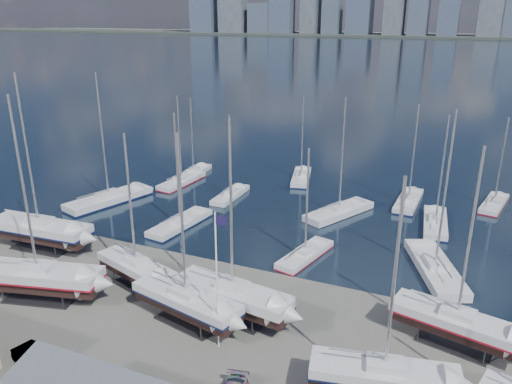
% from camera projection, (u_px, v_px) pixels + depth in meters
% --- Properties ---
extents(ground, '(1400.00, 1400.00, 0.00)m').
position_uv_depth(ground, '(207.00, 320.00, 42.90)').
color(ground, '#605E59').
rests_on(ground, ground).
extents(water, '(1400.00, 600.00, 0.40)m').
position_uv_depth(water, '(446.00, 56.00, 310.90)').
color(water, '#172935').
rests_on(water, ground).
extents(far_shore, '(1400.00, 80.00, 2.20)m').
position_uv_depth(far_shore, '(462.00, 37.00, 535.21)').
color(far_shore, '#2D332D').
rests_on(far_shore, ground).
extents(sailboat_cradle_0, '(12.32, 4.17, 19.33)m').
position_uv_depth(sailboat_cradle_0, '(40.00, 230.00, 55.30)').
color(sailboat_cradle_0, '#2D2D33').
rests_on(sailboat_cradle_0, ground).
extents(sailboat_cradle_1, '(12.21, 6.01, 18.79)m').
position_uv_depth(sailboat_cradle_1, '(38.00, 277.00, 45.41)').
color(sailboat_cradle_1, '#2D2D33').
rests_on(sailboat_cradle_1, ground).
extents(sailboat_cradle_2, '(9.58, 5.28, 15.14)m').
position_uv_depth(sailboat_cradle_2, '(136.00, 268.00, 47.40)').
color(sailboat_cradle_2, '#2D2D33').
rests_on(sailboat_cradle_2, ground).
extents(sailboat_cradle_3, '(10.65, 5.01, 16.56)m').
position_uv_depth(sailboat_cradle_3, '(186.00, 301.00, 41.83)').
color(sailboat_cradle_3, '#2D2D33').
rests_on(sailboat_cradle_3, ground).
extents(sailboat_cradle_4, '(11.10, 4.51, 17.48)m').
position_uv_depth(sailboat_cradle_4, '(233.00, 295.00, 42.63)').
color(sailboat_cradle_4, '#2D2D33').
rests_on(sailboat_cradle_4, ground).
extents(sailboat_cradle_5, '(10.32, 4.69, 16.10)m').
position_uv_depth(sailboat_cradle_5, '(384.00, 376.00, 33.25)').
color(sailboat_cradle_5, '#2D2D33').
rests_on(sailboat_cradle_5, ground).
extents(sailboat_cradle_6, '(10.51, 5.08, 16.34)m').
position_uv_depth(sailboat_cradle_6, '(456.00, 323.00, 38.91)').
color(sailboat_cradle_6, '#2D2D33').
rests_on(sailboat_cradle_6, ground).
extents(sailboat_moored_0, '(7.14, 12.95, 18.65)m').
position_uv_depth(sailboat_moored_0, '(109.00, 201.00, 69.24)').
color(sailboat_moored_0, black).
rests_on(sailboat_moored_0, water).
extents(sailboat_moored_1, '(3.43, 9.68, 14.19)m').
position_uv_depth(sailboat_moored_1, '(182.00, 182.00, 76.93)').
color(sailboat_moored_1, black).
rests_on(sailboat_moored_1, water).
extents(sailboat_moored_2, '(2.95, 8.87, 13.20)m').
position_uv_depth(sailboat_moored_2, '(194.00, 174.00, 80.91)').
color(sailboat_moored_2, black).
rests_on(sailboat_moored_2, water).
extents(sailboat_moored_3, '(4.02, 10.19, 14.82)m').
position_uv_depth(sailboat_moored_3, '(180.00, 225.00, 61.45)').
color(sailboat_moored_3, black).
rests_on(sailboat_moored_3, water).
extents(sailboat_moored_4, '(2.33, 8.29, 12.52)m').
position_uv_depth(sailboat_moored_4, '(230.00, 196.00, 71.15)').
color(sailboat_moored_4, black).
rests_on(sailboat_moored_4, water).
extents(sailboat_moored_5, '(4.69, 9.56, 13.77)m').
position_uv_depth(sailboat_moored_5, '(301.00, 178.00, 78.75)').
color(sailboat_moored_5, black).
rests_on(sailboat_moored_5, water).
extents(sailboat_moored_6, '(4.27, 8.85, 12.75)m').
position_uv_depth(sailboat_moored_6, '(305.00, 256.00, 53.58)').
color(sailboat_moored_6, black).
rests_on(sailboat_moored_6, water).
extents(sailboat_moored_7, '(7.48, 10.87, 16.10)m').
position_uv_depth(sailboat_moored_7, '(339.00, 213.00, 64.97)').
color(sailboat_moored_7, black).
rests_on(sailboat_moored_7, water).
extents(sailboat_moored_8, '(3.07, 9.73, 14.41)m').
position_uv_depth(sailboat_moored_8, '(408.00, 202.00, 68.82)').
color(sailboat_moored_8, black).
rests_on(sailboat_moored_8, water).
extents(sailboat_moored_9, '(7.33, 11.99, 17.53)m').
position_uv_depth(sailboat_moored_9, '(435.00, 270.00, 50.53)').
color(sailboat_moored_9, black).
rests_on(sailboat_moored_9, water).
extents(sailboat_moored_10, '(3.58, 9.94, 14.56)m').
position_uv_depth(sailboat_moored_10, '(435.00, 224.00, 61.66)').
color(sailboat_moored_10, black).
rests_on(sailboat_moored_10, water).
extents(sailboat_moored_11, '(4.10, 8.91, 12.86)m').
position_uv_depth(sailboat_moored_11, '(494.00, 205.00, 67.88)').
color(sailboat_moored_11, black).
rests_on(sailboat_moored_11, water).
extents(car_a, '(3.39, 4.65, 1.47)m').
position_uv_depth(car_a, '(76.00, 383.00, 34.49)').
color(car_a, gray).
rests_on(car_a, ground).
extents(car_b, '(5.16, 2.94, 1.61)m').
position_uv_depth(car_b, '(38.00, 361.00, 36.62)').
color(car_b, gray).
rests_on(car_b, ground).
extents(flagpole, '(1.02, 0.12, 11.48)m').
position_uv_depth(flagpole, '(218.00, 273.00, 37.25)').
color(flagpole, white).
rests_on(flagpole, ground).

